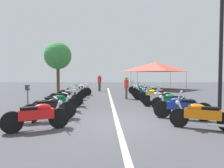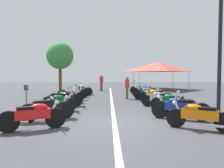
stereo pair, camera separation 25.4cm
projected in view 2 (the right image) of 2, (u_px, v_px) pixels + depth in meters
The scene contains 27 objects.
ground_plane at pixel (114, 123), 7.29m from camera, with size 80.00×80.00×0.00m, color #424247.
lane_centre_stripe at pixel (112, 102), 12.87m from camera, with size 26.35×0.16×0.01m, color beige.
motorcycle_left_row_0 at pixel (34, 115), 6.29m from camera, with size 0.99×1.89×1.00m.
motorcycle_left_row_1 at pixel (48, 108), 7.61m from camera, with size 1.18×1.83×1.02m.
motorcycle_left_row_2 at pixel (55, 102), 9.21m from camera, with size 1.22×1.87×1.19m.
motorcycle_left_row_3 at pixel (64, 98), 10.69m from camera, with size 1.27×1.87×1.23m.
motorcycle_left_row_4 at pixel (66, 96), 12.15m from camera, with size 1.11×1.83×1.22m.
motorcycle_left_row_5 at pixel (71, 94), 13.45m from camera, with size 1.17×1.76×0.98m.
motorcycle_left_row_6 at pixel (75, 92), 15.03m from camera, with size 0.97×2.04×1.00m.
motorcycle_left_row_7 at pixel (81, 90), 16.59m from camera, with size 1.08×1.97×0.99m.
motorcycle_left_row_8 at pixel (81, 89), 17.87m from camera, with size 0.90×1.95×0.99m.
motorcycle_right_row_0 at pixel (198, 115), 6.32m from camera, with size 1.11×1.84×1.19m.
motorcycle_right_row_1 at pixel (180, 107), 7.77m from camera, with size 1.06×2.06×1.02m.
motorcycle_right_row_2 at pixel (172, 102), 9.35m from camera, with size 1.28×1.84×1.21m.
motorcycle_right_row_3 at pixel (160, 99), 10.64m from camera, with size 1.14×1.83×1.20m.
motorcycle_right_row_4 at pixel (155, 95), 12.29m from camera, with size 1.10×1.93×1.21m.
motorcycle_right_row_5 at pixel (148, 93), 13.55m from camera, with size 1.31×1.84×1.22m.
motorcycle_right_row_6 at pixel (146, 92), 15.18m from camera, with size 0.98×1.95×1.01m.
motorcycle_right_row_7 at pixel (145, 90), 16.62m from camera, with size 1.09×1.85×1.01m.
motorcycle_right_row_8 at pixel (141, 89), 17.98m from camera, with size 1.33×1.88×1.22m.
street_lamp_twin_globe at pixel (220, 29), 7.66m from camera, with size 0.32×1.22×5.07m.
parking_meter at pixel (26, 94), 8.48m from camera, with size 0.19×0.14×1.29m.
traffic_cone_0 at pixel (162, 94), 15.19m from camera, with size 0.36×0.36×0.61m.
bystander_0 at pixel (101, 81), 21.22m from camera, with size 0.39×0.41×1.76m.
bystander_1 at pixel (127, 86), 14.43m from camera, with size 0.52×0.32×1.58m.
roadside_tree_0 at pixel (60, 56), 21.35m from camera, with size 2.81×2.81×5.12m.
event_tent at pixel (158, 67), 23.90m from camera, with size 5.81×5.81×3.20m.
Camera 2 is at (-7.21, 0.21, 1.71)m, focal length 32.71 mm.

